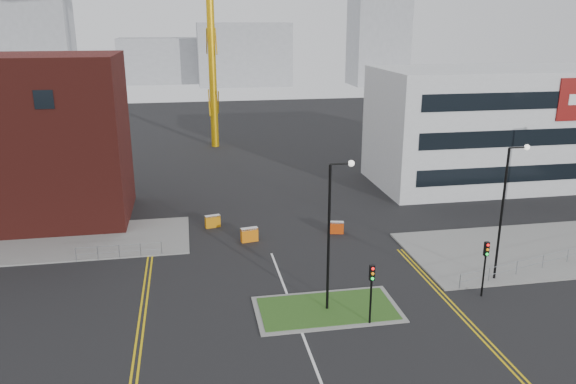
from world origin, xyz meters
name	(u,v)px	position (x,y,z in m)	size (l,w,h in m)	color
pavement_left	(4,246)	(-20.00, 22.00, 0.06)	(28.00, 8.00, 0.12)	slate
pavement_right	(563,248)	(22.00, 14.00, 0.06)	(24.00, 10.00, 0.12)	slate
island_kerb	(327,309)	(2.00, 8.00, 0.04)	(8.60, 4.60, 0.08)	slate
grass_island	(327,309)	(2.00, 8.00, 0.06)	(8.00, 4.00, 0.12)	#234A18
office_block	(496,126)	(26.01, 31.97, 6.00)	(25.00, 12.20, 12.00)	silver
streetlamp_island	(333,225)	(2.22, 8.00, 5.41)	(1.46, 0.36, 9.18)	black
streetlamp_right_near	(506,203)	(14.22, 10.00, 5.41)	(1.46, 0.36, 9.18)	black
traffic_light_island	(372,283)	(4.00, 5.98, 2.57)	(0.28, 0.33, 3.65)	black
traffic_light_right	(486,258)	(12.00, 7.98, 2.57)	(0.28, 0.33, 3.65)	black
railing_left	(119,249)	(-11.00, 18.00, 0.74)	(6.05, 0.05, 1.10)	gray
railing_right	(568,253)	(20.50, 11.50, 0.78)	(19.05, 5.05, 1.10)	gray
centre_line	(317,373)	(0.00, 2.00, 0.01)	(0.15, 30.00, 0.01)	silver
yellow_left_a	(141,310)	(-9.00, 10.00, 0.01)	(0.12, 24.00, 0.01)	gold
yellow_left_b	(146,309)	(-8.70, 10.00, 0.01)	(0.12, 24.00, 0.01)	gold
yellow_right_a	(459,315)	(9.50, 6.00, 0.01)	(0.12, 20.00, 0.01)	gold
yellow_right_b	(464,315)	(9.80, 6.00, 0.01)	(0.12, 20.00, 0.01)	gold
skyline_a	(31,46)	(-40.00, 120.00, 11.00)	(18.00, 12.00, 22.00)	gray
skyline_b	(244,54)	(10.00, 130.00, 8.00)	(24.00, 12.00, 16.00)	gray
skyline_c	(379,30)	(45.00, 125.00, 14.00)	(14.00, 12.00, 28.00)	gray
skyline_d	(175,60)	(-8.00, 140.00, 6.00)	(30.00, 12.00, 12.00)	gray
barrier_left	(249,234)	(-1.33, 19.67, 0.61)	(1.39, 0.67, 1.12)	orange
barrier_mid	(213,221)	(-4.00, 23.33, 0.57)	(1.31, 0.68, 1.05)	#CB7A0B
barrier_right	(336,227)	(5.80, 20.13, 0.55)	(1.26, 0.64, 1.01)	#C33C0A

